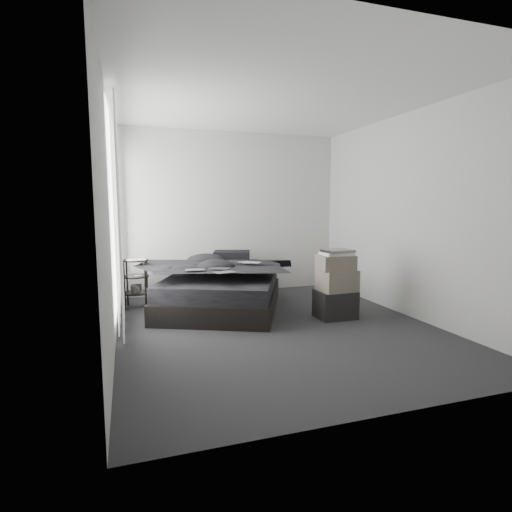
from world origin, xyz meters
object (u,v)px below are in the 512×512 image
object	(u,v)px
side_stand	(136,284)
box_lower	(335,304)
bed	(222,299)
laptop	(248,258)

from	to	relation	value
side_stand	box_lower	distance (m)	2.75
bed	laptop	distance (m)	0.68
bed	box_lower	world-z (taller)	box_lower
bed	side_stand	bearing A→B (deg)	-178.30
laptop	box_lower	size ratio (longest dim) A/B	0.65
side_stand	box_lower	size ratio (longest dim) A/B	1.40
laptop	side_stand	bearing A→B (deg)	-158.98
bed	box_lower	distance (m)	1.55
bed	laptop	xyz separation A→B (m)	(0.35, -0.10, 0.58)
bed	side_stand	distance (m)	1.23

